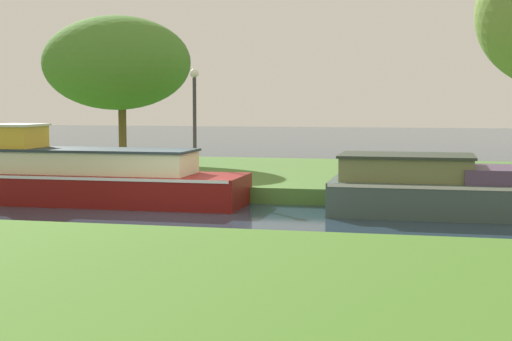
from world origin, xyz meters
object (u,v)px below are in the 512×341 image
Objects in this scene: willow_tree_left at (116,63)px; mooring_post_near at (355,177)px; maroon_barge at (96,177)px; slate_narrowboat at (423,187)px; lamp_post at (195,110)px.

willow_tree_left is 11.53m from mooring_post_near.
maroon_barge is 1.32× the size of willow_tree_left.
slate_narrowboat reaches higher than mooring_post_near.
mooring_post_near is (4.48, -1.15, -1.63)m from lamp_post.
slate_narrowboat is at bearing -36.20° from willow_tree_left.
lamp_post is (1.77, 2.50, 1.63)m from maroon_barge.
maroon_barge is 1.72× the size of slate_narrowboat.
slate_narrowboat is (7.89, 0.00, -0.04)m from maroon_barge.
maroon_barge is 13.89× the size of mooring_post_near.
slate_narrowboat is at bearing -22.21° from lamp_post.
willow_tree_left reaches higher than slate_narrowboat.
lamp_post is (-6.13, 2.50, 1.68)m from slate_narrowboat.
willow_tree_left is at bearing 109.50° from maroon_barge.
mooring_post_near is at bearing 140.58° from slate_narrowboat.
willow_tree_left is at bearing 144.42° from mooring_post_near.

